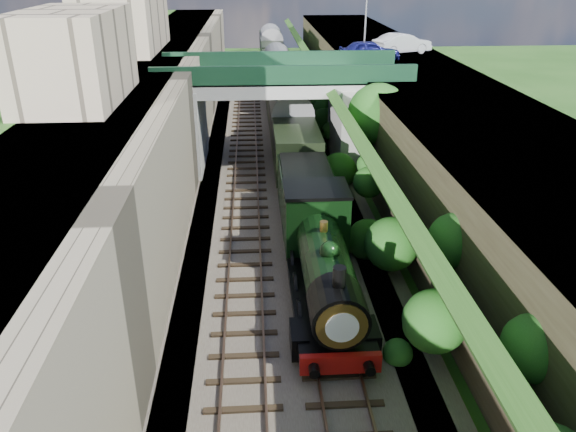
{
  "coord_description": "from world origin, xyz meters",
  "views": [
    {
      "loc": [
        -1.45,
        -12.72,
        13.04
      ],
      "look_at": [
        0.0,
        10.17,
        2.49
      ],
      "focal_mm": 35.0,
      "sensor_mm": 36.0,
      "label": 1
    }
  ],
  "objects_px": {
    "car_blue": "(369,51)",
    "tree": "(379,116)",
    "car_silver": "(402,43)",
    "tender": "(306,199)",
    "road_bridge": "(289,107)",
    "locomotive": "(323,264)",
    "lamppost": "(367,8)"
  },
  "relations": [
    {
      "from": "car_blue",
      "to": "tree",
      "type": "bearing_deg",
      "value": 168.18
    },
    {
      "from": "car_silver",
      "to": "tender",
      "type": "bearing_deg",
      "value": 129.6
    },
    {
      "from": "tree",
      "to": "car_silver",
      "type": "height_order",
      "value": "car_silver"
    },
    {
      "from": "tender",
      "to": "tree",
      "type": "bearing_deg",
      "value": 46.49
    },
    {
      "from": "road_bridge",
      "to": "locomotive",
      "type": "relative_size",
      "value": 1.56
    },
    {
      "from": "car_blue",
      "to": "car_silver",
      "type": "bearing_deg",
      "value": -47.92
    },
    {
      "from": "car_silver",
      "to": "locomotive",
      "type": "distance_m",
      "value": 27.15
    },
    {
      "from": "tender",
      "to": "road_bridge",
      "type": "bearing_deg",
      "value": 91.48
    },
    {
      "from": "lamppost",
      "to": "car_blue",
      "type": "relative_size",
      "value": 1.37
    },
    {
      "from": "car_silver",
      "to": "locomotive",
      "type": "bearing_deg",
      "value": 136.84
    },
    {
      "from": "tree",
      "to": "car_blue",
      "type": "xyz_separation_m",
      "value": [
        1.1,
        9.22,
        2.35
      ]
    },
    {
      "from": "tree",
      "to": "locomotive",
      "type": "height_order",
      "value": "tree"
    },
    {
      "from": "tree",
      "to": "tender",
      "type": "relative_size",
      "value": 1.1
    },
    {
      "from": "locomotive",
      "to": "tender",
      "type": "relative_size",
      "value": 1.7
    },
    {
      "from": "road_bridge",
      "to": "lamppost",
      "type": "distance_m",
      "value": 12.36
    },
    {
      "from": "tender",
      "to": "car_silver",
      "type": "bearing_deg",
      "value": 62.83
    },
    {
      "from": "car_silver",
      "to": "tree",
      "type": "bearing_deg",
      "value": 137.83
    },
    {
      "from": "tree",
      "to": "road_bridge",
      "type": "bearing_deg",
      "value": 135.36
    },
    {
      "from": "locomotive",
      "to": "tender",
      "type": "height_order",
      "value": "locomotive"
    },
    {
      "from": "tree",
      "to": "locomotive",
      "type": "distance_m",
      "value": 13.48
    },
    {
      "from": "lamppost",
      "to": "car_silver",
      "type": "relative_size",
      "value": 1.28
    },
    {
      "from": "lamppost",
      "to": "locomotive",
      "type": "xyz_separation_m",
      "value": [
        -6.36,
        -26.12,
        -7.67
      ]
    },
    {
      "from": "tree",
      "to": "car_silver",
      "type": "bearing_deg",
      "value": 71.06
    },
    {
      "from": "car_blue",
      "to": "tender",
      "type": "xyz_separation_m",
      "value": [
        -5.81,
        -14.18,
        -5.38
      ]
    },
    {
      "from": "road_bridge",
      "to": "locomotive",
      "type": "distance_m",
      "value": 17.37
    },
    {
      "from": "lamppost",
      "to": "road_bridge",
      "type": "bearing_deg",
      "value": -126.65
    },
    {
      "from": "car_blue",
      "to": "lamppost",
      "type": "bearing_deg",
      "value": -11.81
    },
    {
      "from": "car_blue",
      "to": "tender",
      "type": "relative_size",
      "value": 0.73
    },
    {
      "from": "lamppost",
      "to": "car_silver",
      "type": "height_order",
      "value": "lamppost"
    },
    {
      "from": "lamppost",
      "to": "locomotive",
      "type": "bearing_deg",
      "value": -103.68
    },
    {
      "from": "tree",
      "to": "lamppost",
      "type": "bearing_deg",
      "value": 83.2
    },
    {
      "from": "car_silver",
      "to": "locomotive",
      "type": "height_order",
      "value": "car_silver"
    }
  ]
}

